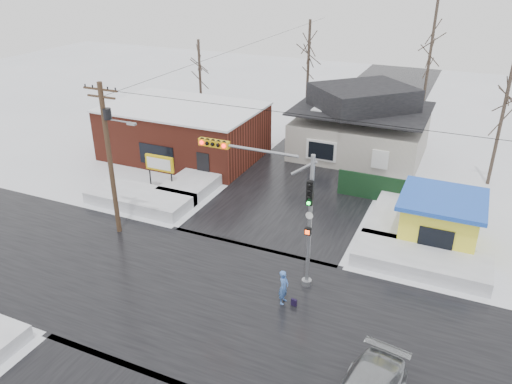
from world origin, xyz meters
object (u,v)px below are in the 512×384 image
at_px(utility_pole, 110,152).
at_px(pedestrian, 284,287).
at_px(marquee_sign, 160,164).
at_px(traffic_signal, 279,198).
at_px(kiosk, 440,220).

relative_size(utility_pole, pedestrian, 5.11).
bearing_deg(utility_pole, marquee_sign, 100.13).
bearing_deg(marquee_sign, traffic_signal, -29.72).
height_order(traffic_signal, marquee_sign, traffic_signal).
distance_m(utility_pole, marquee_sign, 6.87).
bearing_deg(pedestrian, kiosk, -33.68).
distance_m(utility_pole, pedestrian, 12.36).
relative_size(traffic_signal, marquee_sign, 2.75).
bearing_deg(marquee_sign, kiosk, 1.55).
height_order(utility_pole, kiosk, utility_pole).
bearing_deg(traffic_signal, pedestrian, -60.19).
distance_m(kiosk, pedestrian, 10.70).
distance_m(traffic_signal, marquee_sign, 13.42).
xyz_separation_m(traffic_signal, marquee_sign, (-11.43, 6.53, -2.62)).
bearing_deg(marquee_sign, utility_pole, -79.87).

